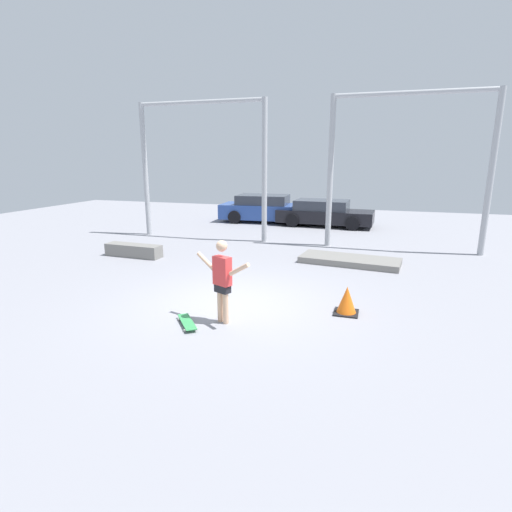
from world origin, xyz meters
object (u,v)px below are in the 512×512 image
object	(u,v)px
skateboard	(187,322)
parked_car_blue	(266,209)
manual_pad	(350,260)
grind_box	(134,250)
traffic_cone	(347,300)
parked_car_black	(324,213)
skateboarder	(222,277)

from	to	relation	value
skateboard	parked_car_blue	distance (m)	12.98
manual_pad	parked_car_blue	xyz separation A→B (m)	(-4.71, 7.12, 0.57)
grind_box	traffic_cone	xyz separation A→B (m)	(7.08, -2.97, 0.08)
parked_car_blue	parked_car_black	size ratio (longest dim) A/B	1.03
grind_box	traffic_cone	size ratio (longest dim) A/B	3.31
skateboarder	traffic_cone	xyz separation A→B (m)	(2.27, 1.19, -0.65)
parked_car_black	traffic_cone	bearing A→B (deg)	-77.47
traffic_cone	parked_car_blue	bearing A→B (deg)	113.72
grind_box	skateboarder	bearing A→B (deg)	-40.85
manual_pad	skateboard	bearing A→B (deg)	-114.87
skateboarder	parked_car_blue	distance (m)	12.76
skateboarder	skateboard	distance (m)	1.11
grind_box	parked_car_blue	xyz separation A→B (m)	(2.12, 8.31, 0.46)
grind_box	parked_car_blue	world-z (taller)	parked_car_blue
skateboard	manual_pad	distance (m)	6.27
skateboarder	parked_car_black	size ratio (longest dim) A/B	0.37
manual_pad	parked_car_black	bearing A→B (deg)	104.22
parked_car_blue	skateboarder	bearing A→B (deg)	-81.17
manual_pad	parked_car_black	xyz separation A→B (m)	(-1.73, 6.81, 0.50)
skateboard	grind_box	world-z (taller)	grind_box
parked_car_black	parked_car_blue	bearing A→B (deg)	176.39
grind_box	parked_car_black	world-z (taller)	parked_car_black
skateboarder	parked_car_black	bearing A→B (deg)	111.77
manual_pad	parked_car_black	size ratio (longest dim) A/B	0.66
grind_box	manual_pad	world-z (taller)	grind_box
skateboarder	parked_car_black	world-z (taller)	skateboarder
skateboarder	traffic_cone	size ratio (longest dim) A/B	2.83
manual_pad	traffic_cone	bearing A→B (deg)	-86.56
manual_pad	traffic_cone	world-z (taller)	traffic_cone
traffic_cone	grind_box	bearing A→B (deg)	157.24
skateboard	parked_car_blue	xyz separation A→B (m)	(-2.07, 12.80, 0.60)
skateboard	parked_car_blue	world-z (taller)	parked_car_blue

